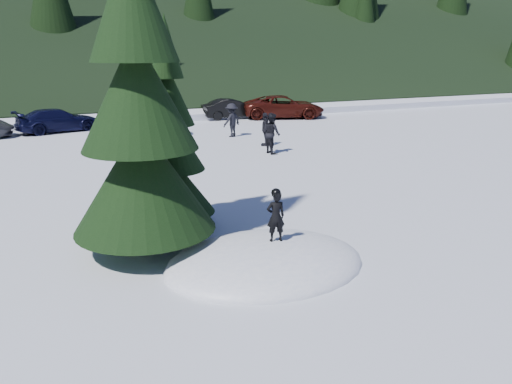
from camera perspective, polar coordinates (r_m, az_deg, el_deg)
name	(u,v)px	position (r m, az deg, el deg)	size (l,w,h in m)	color
ground	(265,264)	(11.04, 1.08, -8.27)	(200.00, 200.00, 0.00)	white
snow_mound	(265,264)	(11.04, 1.08, -8.27)	(4.48, 3.52, 0.96)	white
spruce_tall	(138,108)	(11.17, -13.29, 9.33)	(3.20, 3.20, 8.60)	black
spruce_short	(170,148)	(12.92, -9.78, 4.93)	(2.20, 2.20, 5.37)	black
child_skier	(276,217)	(10.85, 2.27, -2.82)	(0.41, 0.27, 1.12)	black
adult_0	(272,133)	(22.41, 1.81, 6.73)	(0.88, 0.68, 1.81)	black
adult_1	(265,129)	(24.20, 1.07, 7.19)	(0.94, 0.39, 1.60)	black
adult_2	(232,120)	(26.74, -2.79, 8.20)	(1.14, 0.66, 1.76)	black
car_3	(58,120)	(30.48, -21.71, 7.63)	(1.82, 4.47, 1.30)	black
car_4	(150,123)	(27.62, -11.99, 7.71)	(1.61, 4.00, 1.36)	#9B9FA4
car_5	(232,109)	(33.79, -2.72, 9.49)	(1.40, 4.01, 1.32)	black
car_6	(284,107)	(34.15, 3.17, 9.71)	(2.50, 5.42, 1.51)	#3D100B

